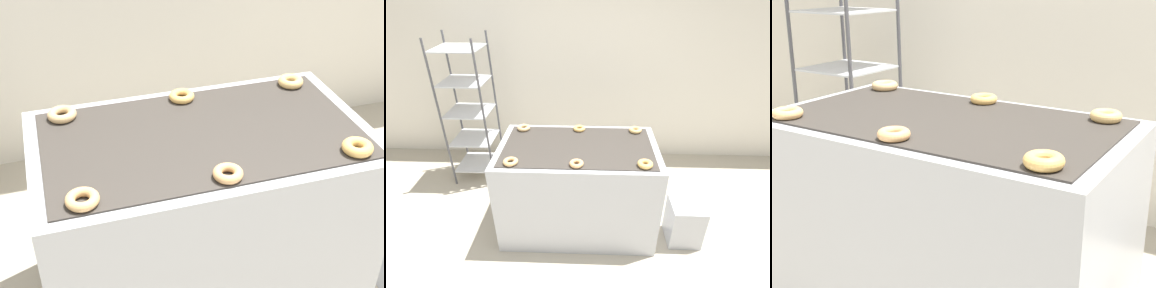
{
  "view_description": "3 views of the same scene",
  "coord_description": "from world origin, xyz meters",
  "views": [
    {
      "loc": [
        -0.6,
        -1.15,
        2.17
      ],
      "look_at": [
        0.0,
        0.83,
        0.79
      ],
      "focal_mm": 50.0,
      "sensor_mm": 36.0,
      "label": 1
    },
    {
      "loc": [
        0.09,
        -1.69,
        2.31
      ],
      "look_at": [
        0.0,
        0.68,
        0.96
      ],
      "focal_mm": 28.0,
      "sensor_mm": 36.0,
      "label": 2
    },
    {
      "loc": [
        1.14,
        -1.03,
        1.49
      ],
      "look_at": [
        0.0,
        0.83,
        0.79
      ],
      "focal_mm": 50.0,
      "sensor_mm": 36.0,
      "label": 3
    }
  ],
  "objects": [
    {
      "name": "donut_far_left",
      "position": [
        -0.56,
        0.98,
        0.96
      ],
      "size": [
        0.13,
        0.13,
        0.04
      ],
      "primitive_type": "torus",
      "color": "tan",
      "rests_on": "fryer_machine"
    },
    {
      "name": "ground_plane",
      "position": [
        0.0,
        0.0,
        0.0
      ],
      "size": [
        14.0,
        14.0,
        0.0
      ],
      "primitive_type": "plane",
      "color": "#B2A893"
    },
    {
      "name": "donut_near_right",
      "position": [
        0.56,
        0.37,
        0.96
      ],
      "size": [
        0.13,
        0.13,
        0.04
      ],
      "primitive_type": "torus",
      "color": "#E8B35C",
      "rests_on": "fryer_machine"
    },
    {
      "name": "donut_far_right",
      "position": [
        0.56,
        0.98,
        0.96
      ],
      "size": [
        0.12,
        0.12,
        0.04
      ],
      "primitive_type": "torus",
      "color": "#E4B76B",
      "rests_on": "fryer_machine"
    },
    {
      "name": "donut_near_left",
      "position": [
        -0.55,
        0.36,
        0.96
      ],
      "size": [
        0.12,
        0.12,
        0.04
      ],
      "primitive_type": "torus",
      "color": "tan",
      "rests_on": "fryer_machine"
    },
    {
      "name": "donut_far_center",
      "position": [
        -0.0,
        0.99,
        0.95
      ],
      "size": [
        0.12,
        0.12,
        0.04
      ],
      "primitive_type": "torus",
      "color": "#E9B25C",
      "rests_on": "fryer_machine"
    },
    {
      "name": "donut_near_center",
      "position": [
        0.0,
        0.36,
        0.95
      ],
      "size": [
        0.12,
        0.12,
        0.04
      ],
      "primitive_type": "torus",
      "color": "#E2A667",
      "rests_on": "fryer_machine"
    },
    {
      "name": "baking_rack_cart",
      "position": [
        -1.31,
        1.51,
        0.9
      ],
      "size": [
        0.52,
        0.49,
        1.76
      ],
      "color": "#4C4C51",
      "rests_on": "ground_plane"
    },
    {
      "name": "glaze_bin",
      "position": [
        1.04,
        0.49,
        0.22
      ],
      "size": [
        0.31,
        0.31,
        0.44
      ],
      "color": "#B7BABF",
      "rests_on": "ground_plane"
    },
    {
      "name": "fryer_machine",
      "position": [
        0.0,
        0.68,
        0.47
      ],
      "size": [
        1.47,
        0.85,
        0.94
      ],
      "color": "#B7BABF",
      "rests_on": "ground_plane"
    },
    {
      "name": "wall_back",
      "position": [
        0.0,
        2.12,
        1.4
      ],
      "size": [
        8.0,
        0.05,
        2.8
      ],
      "color": "silver",
      "rests_on": "ground_plane"
    }
  ]
}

